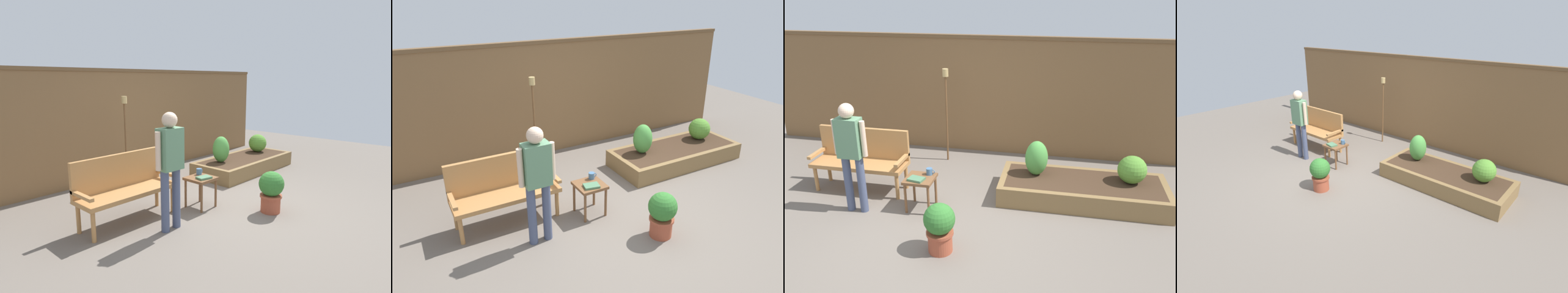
# 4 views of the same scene
# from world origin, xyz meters

# --- Properties ---
(ground_plane) EXTENTS (14.00, 14.00, 0.00)m
(ground_plane) POSITION_xyz_m (0.00, 0.00, 0.00)
(ground_plane) COLOR #70665B
(fence_back) EXTENTS (8.40, 0.14, 2.16)m
(fence_back) POSITION_xyz_m (0.00, 2.60, 1.09)
(fence_back) COLOR brown
(fence_back) RESTS_ON ground_plane
(garden_bench) EXTENTS (1.44, 0.48, 0.94)m
(garden_bench) POSITION_xyz_m (-1.46, 0.71, 0.54)
(garden_bench) COLOR #B77F47
(garden_bench) RESTS_ON ground_plane
(side_table) EXTENTS (0.40, 0.40, 0.48)m
(side_table) POSITION_xyz_m (-0.37, 0.25, 0.40)
(side_table) COLOR brown
(side_table) RESTS_ON ground_plane
(cup_on_table) EXTENTS (0.12, 0.09, 0.10)m
(cup_on_table) POSITION_xyz_m (-0.26, 0.38, 0.53)
(cup_on_table) COLOR teal
(cup_on_table) RESTS_ON side_table
(book_on_table) EXTENTS (0.24, 0.19, 0.03)m
(book_on_table) POSITION_xyz_m (-0.39, 0.17, 0.50)
(book_on_table) COLOR #4C7A56
(book_on_table) RESTS_ON side_table
(potted_boxwood) EXTENTS (0.37, 0.37, 0.63)m
(potted_boxwood) POSITION_xyz_m (0.19, -0.65, 0.35)
(potted_boxwood) COLOR #A84C33
(potted_boxwood) RESTS_ON ground_plane
(raised_planter_bed) EXTENTS (2.40, 1.00, 0.30)m
(raised_planter_bed) POSITION_xyz_m (1.87, 0.98, 0.15)
(raised_planter_bed) COLOR olive
(raised_planter_bed) RESTS_ON ground_plane
(shrub_near_bench) EXTENTS (0.34, 0.34, 0.53)m
(shrub_near_bench) POSITION_xyz_m (1.17, 1.08, 0.56)
(shrub_near_bench) COLOR brown
(shrub_near_bench) RESTS_ON raised_planter_bed
(shrub_far_corner) EXTENTS (0.41, 0.41, 0.41)m
(shrub_far_corner) POSITION_xyz_m (2.54, 1.08, 0.50)
(shrub_far_corner) COLOR brown
(shrub_far_corner) RESTS_ON raised_planter_bed
(tiki_torch) EXTENTS (0.10, 0.10, 1.66)m
(tiki_torch) POSITION_xyz_m (-0.48, 2.00, 1.14)
(tiki_torch) COLOR brown
(tiki_torch) RESTS_ON ground_plane
(person_by_bench) EXTENTS (0.47, 0.20, 1.56)m
(person_by_bench) POSITION_xyz_m (-1.22, 0.02, 0.93)
(person_by_bench) COLOR #475170
(person_by_bench) RESTS_ON ground_plane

